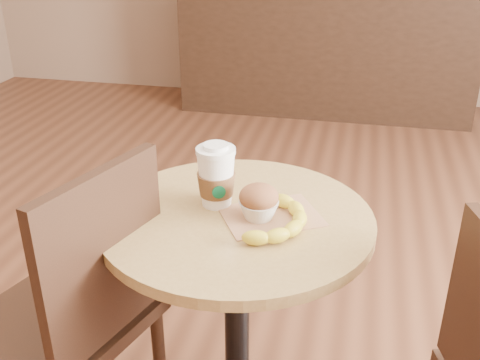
{
  "coord_description": "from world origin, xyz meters",
  "views": [
    {
      "loc": [
        0.29,
        -1.21,
        1.45
      ],
      "look_at": [
        0.01,
        0.05,
        0.83
      ],
      "focal_mm": 42.0,
      "sensor_mm": 36.0,
      "label": 1
    }
  ],
  "objects_px": {
    "banana": "(281,220)",
    "cafe_table": "(237,284)",
    "coffee_cup": "(216,178)",
    "muffin": "(259,202)",
    "chair_left": "(78,311)"
  },
  "relations": [
    {
      "from": "cafe_table",
      "to": "banana",
      "type": "height_order",
      "value": "banana"
    },
    {
      "from": "muffin",
      "to": "banana",
      "type": "bearing_deg",
      "value": -25.49
    },
    {
      "from": "banana",
      "to": "muffin",
      "type": "bearing_deg",
      "value": 170.35
    },
    {
      "from": "cafe_table",
      "to": "muffin",
      "type": "bearing_deg",
      "value": -6.62
    },
    {
      "from": "coffee_cup",
      "to": "muffin",
      "type": "distance_m",
      "value": 0.14
    },
    {
      "from": "banana",
      "to": "cafe_table",
      "type": "bearing_deg",
      "value": 179.05
    },
    {
      "from": "chair_left",
      "to": "coffee_cup",
      "type": "bearing_deg",
      "value": 143.11
    },
    {
      "from": "cafe_table",
      "to": "coffee_cup",
      "type": "bearing_deg",
      "value": 145.03
    },
    {
      "from": "muffin",
      "to": "coffee_cup",
      "type": "bearing_deg",
      "value": 157.11
    },
    {
      "from": "cafe_table",
      "to": "banana",
      "type": "bearing_deg",
      "value": -16.79
    },
    {
      "from": "coffee_cup",
      "to": "chair_left",
      "type": "bearing_deg",
      "value": -166.75
    },
    {
      "from": "chair_left",
      "to": "coffee_cup",
      "type": "xyz_separation_m",
      "value": [
        0.32,
        0.23,
        0.31
      ]
    },
    {
      "from": "coffee_cup",
      "to": "banana",
      "type": "bearing_deg",
      "value": -46.17
    },
    {
      "from": "muffin",
      "to": "banana",
      "type": "relative_size",
      "value": 0.39
    },
    {
      "from": "chair_left",
      "to": "cafe_table",
      "type": "bearing_deg",
      "value": 133.0
    }
  ]
}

